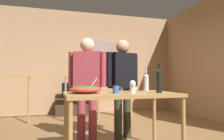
# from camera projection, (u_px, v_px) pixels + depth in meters

# --- Properties ---
(ground_plane) EXTENTS (7.37, 7.37, 0.00)m
(ground_plane) POSITION_uv_depth(u_px,v_px,m) (121.00, 140.00, 3.28)
(ground_plane) COLOR olive
(back_wall) EXTENTS (5.12, 0.10, 2.89)m
(back_wall) POSITION_uv_depth(u_px,v_px,m) (90.00, 62.00, 6.06)
(back_wall) COLOR tan
(back_wall) RESTS_ON ground_plane
(side_wall_right) EXTENTS (0.10, 4.25, 2.89)m
(side_wall_right) POSITION_uv_depth(u_px,v_px,m) (213.00, 58.00, 4.85)
(side_wall_right) COLOR tan
(side_wall_right) RESTS_ON ground_plane
(framed_picture) EXTENTS (0.65, 0.03, 0.72)m
(framed_picture) POSITION_uv_depth(u_px,v_px,m) (104.00, 53.00, 6.12)
(framed_picture) COLOR gray
(stair_railing) EXTENTS (3.17, 0.10, 1.10)m
(stair_railing) POSITION_uv_depth(u_px,v_px,m) (89.00, 90.00, 4.83)
(stair_railing) COLOR #B2844C
(stair_railing) RESTS_ON ground_plane
(tv_console) EXTENTS (0.90, 0.40, 0.44)m
(tv_console) POSITION_uv_depth(u_px,v_px,m) (73.00, 107.00, 5.53)
(tv_console) COLOR #38281E
(tv_console) RESTS_ON ground_plane
(flat_screen_tv) EXTENTS (0.57, 0.12, 0.42)m
(flat_screen_tv) POSITION_uv_depth(u_px,v_px,m) (73.00, 89.00, 5.52)
(flat_screen_tv) COLOR black
(flat_screen_tv) RESTS_ON tv_console
(serving_table) EXTENTS (1.36, 0.80, 0.80)m
(serving_table) POSITION_uv_depth(u_px,v_px,m) (121.00, 99.00, 2.56)
(serving_table) COLOR #B2844C
(serving_table) RESTS_ON ground_plane
(salad_bowl) EXTENTS (0.38, 0.38, 0.20)m
(salad_bowl) POSITION_uv_depth(u_px,v_px,m) (85.00, 89.00, 2.49)
(salad_bowl) COLOR #CC3D2D
(salad_bowl) RESTS_ON serving_table
(wine_glass) EXTENTS (0.08, 0.08, 0.16)m
(wine_glass) POSITION_uv_depth(u_px,v_px,m) (133.00, 84.00, 2.48)
(wine_glass) COLOR silver
(wine_glass) RESTS_ON serving_table
(wine_bottle_dark) EXTENTS (0.07, 0.07, 0.36)m
(wine_bottle_dark) POSITION_uv_depth(u_px,v_px,m) (159.00, 80.00, 2.56)
(wine_bottle_dark) COLOR black
(wine_bottle_dark) RESTS_ON serving_table
(wine_bottle_clear) EXTENTS (0.07, 0.07, 0.33)m
(wine_bottle_clear) POSITION_uv_depth(u_px,v_px,m) (146.00, 82.00, 2.93)
(wine_bottle_clear) COLOR silver
(wine_bottle_clear) RESTS_ON serving_table
(mug_white) EXTENTS (0.11, 0.07, 0.09)m
(mug_white) POSITION_uv_depth(u_px,v_px,m) (133.00, 88.00, 2.77)
(mug_white) COLOR white
(mug_white) RESTS_ON serving_table
(mug_blue) EXTENTS (0.11, 0.07, 0.09)m
(mug_blue) POSITION_uv_depth(u_px,v_px,m) (116.00, 89.00, 2.46)
(mug_blue) COLOR #3866B2
(mug_blue) RESTS_ON serving_table
(person_standing_left) EXTENTS (0.57, 0.33, 1.61)m
(person_standing_left) POSITION_uv_depth(u_px,v_px,m) (87.00, 80.00, 3.25)
(person_standing_left) COLOR #9E3842
(person_standing_left) RESTS_ON ground_plane
(person_standing_right) EXTENTS (0.59, 0.34, 1.61)m
(person_standing_right) POSITION_uv_depth(u_px,v_px,m) (123.00, 79.00, 3.41)
(person_standing_right) COLOR #2D3323
(person_standing_right) RESTS_ON ground_plane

